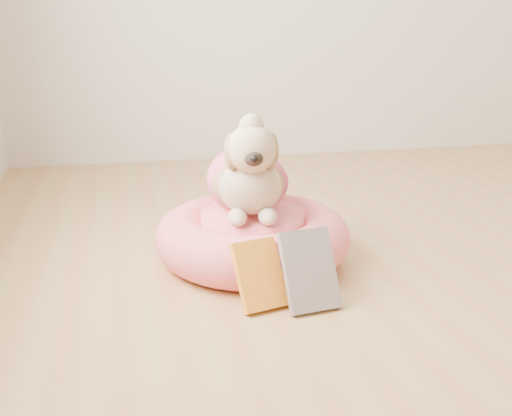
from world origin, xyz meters
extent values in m
cylinder|color=#FF6376|center=(-0.96, 0.60, 0.05)|extent=(0.47, 0.47, 0.10)
torus|color=#FF6376|center=(-0.96, 0.60, 0.08)|extent=(0.65, 0.65, 0.17)
cylinder|color=#FF6376|center=(-0.96, 0.60, 0.12)|extent=(0.35, 0.35, 0.09)
cube|color=yellow|center=(-1.01, 0.27, 0.09)|extent=(0.16, 0.15, 0.18)
cube|color=silver|center=(-0.88, 0.23, 0.11)|extent=(0.16, 0.14, 0.21)
camera|label=1|loc=(-1.36, -1.16, 0.74)|focal=40.00mm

